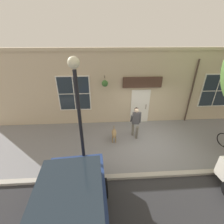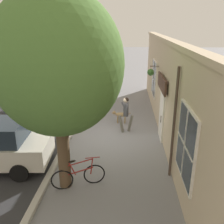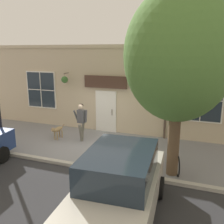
# 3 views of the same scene
# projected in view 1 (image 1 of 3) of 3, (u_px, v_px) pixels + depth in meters

# --- Properties ---
(ground_plane) EXTENTS (90.00, 90.00, 0.00)m
(ground_plane) POSITION_uv_depth(u_px,v_px,m) (149.00, 143.00, 7.57)
(ground_plane) COLOR gray
(storefront_facade) EXTENTS (0.95, 18.00, 4.33)m
(storefront_facade) POSITION_uv_depth(u_px,v_px,m) (142.00, 87.00, 8.68)
(storefront_facade) COLOR #C6B293
(storefront_facade) RESTS_ON ground_plane
(pedestrian_walking) EXTENTS (0.75, 0.57, 1.73)m
(pedestrian_walking) POSITION_uv_depth(u_px,v_px,m) (136.00, 120.00, 7.58)
(pedestrian_walking) COLOR #6B665B
(pedestrian_walking) RESTS_ON ground_plane
(dog_on_leash) EXTENTS (1.04, 0.28, 0.67)m
(dog_on_leash) POSITION_uv_depth(u_px,v_px,m) (114.00, 134.00, 7.52)
(dog_on_leash) COLOR #997A51
(dog_on_leash) RESTS_ON ground_plane
(street_lamp) EXTENTS (0.32, 0.32, 4.36)m
(street_lamp) POSITION_uv_depth(u_px,v_px,m) (79.00, 108.00, 4.46)
(street_lamp) COLOR black
(street_lamp) RESTS_ON ground_plane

